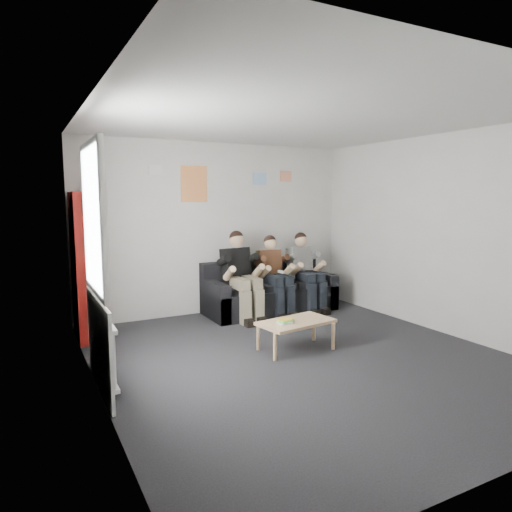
{
  "coord_description": "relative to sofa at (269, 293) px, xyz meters",
  "views": [
    {
      "loc": [
        -2.85,
        -4.25,
        1.86
      ],
      "look_at": [
        0.06,
        1.3,
        1.04
      ],
      "focal_mm": 32.0,
      "sensor_mm": 36.0,
      "label": 1
    }
  ],
  "objects": [
    {
      "name": "coffee_table",
      "position": [
        -0.64,
        -1.81,
        0.03
      ],
      "size": [
        0.91,
        0.5,
        0.36
      ],
      "rotation": [
        0.0,
        0.0,
        0.15
      ],
      "color": "tan",
      "rests_on": "ground"
    },
    {
      "name": "window",
      "position": [
        -2.94,
        -1.9,
        0.74
      ],
      "size": [
        0.05,
        1.3,
        2.36
      ],
      "color": "white",
      "rests_on": "room_shell"
    },
    {
      "name": "bookshelf",
      "position": [
        -2.8,
        -0.08,
        0.67
      ],
      "size": [
        0.29,
        0.86,
        1.92
      ],
      "rotation": [
        0.0,
        0.0,
        -0.05
      ],
      "color": "maroon",
      "rests_on": "ground"
    },
    {
      "name": "poster_blue",
      "position": [
        0.03,
        0.39,
        1.86
      ],
      "size": [
        0.25,
        0.01,
        0.2
      ],
      "primitive_type": "cube",
      "color": "#4496E7",
      "rests_on": "room_shell"
    },
    {
      "name": "person_right",
      "position": [
        0.59,
        -0.19,
        0.34
      ],
      "size": [
        0.38,
        0.82,
        1.27
      ],
      "rotation": [
        0.0,
        0.0,
        0.01
      ],
      "color": "white",
      "rests_on": "sofa"
    },
    {
      "name": "room_shell",
      "position": [
        -0.72,
        -2.1,
        1.06
      ],
      "size": [
        5.0,
        5.0,
        5.0
      ],
      "color": "black",
      "rests_on": "ground"
    },
    {
      "name": "game_cases",
      "position": [
        -0.81,
        -1.83,
        0.09
      ],
      "size": [
        0.2,
        0.17,
        0.04
      ],
      "rotation": [
        0.0,
        0.0,
        0.11
      ],
      "color": "silver",
      "rests_on": "coffee_table"
    },
    {
      "name": "radiator",
      "position": [
        -2.87,
        -1.9,
        0.06
      ],
      "size": [
        0.1,
        0.64,
        0.6
      ],
      "color": "white",
      "rests_on": "ground"
    },
    {
      "name": "poster_sign",
      "position": [
        -1.72,
        0.39,
        1.96
      ],
      "size": [
        0.2,
        0.01,
        0.14
      ],
      "primitive_type": "cube",
      "color": "white",
      "rests_on": "room_shell"
    },
    {
      "name": "poster_large",
      "position": [
        -1.12,
        0.39,
        1.76
      ],
      "size": [
        0.42,
        0.01,
        0.55
      ],
      "primitive_type": "cube",
      "color": "#DEC74E",
      "rests_on": "room_shell"
    },
    {
      "name": "sofa",
      "position": [
        0.0,
        0.0,
        0.0
      ],
      "size": [
        2.11,
        0.86,
        0.82
      ],
      "color": "black",
      "rests_on": "ground"
    },
    {
      "name": "person_left",
      "position": [
        -0.59,
        -0.2,
        0.37
      ],
      "size": [
        0.42,
        0.9,
        1.34
      ],
      "rotation": [
        0.0,
        0.0,
        0.1
      ],
      "color": "black",
      "rests_on": "sofa"
    },
    {
      "name": "poster_pink",
      "position": [
        0.53,
        0.39,
        1.91
      ],
      "size": [
        0.22,
        0.01,
        0.18
      ],
      "primitive_type": "cube",
      "color": "#DC448D",
      "rests_on": "room_shell"
    },
    {
      "name": "person_middle",
      "position": [
        0.0,
        -0.19,
        0.33
      ],
      "size": [
        0.37,
        0.8,
        1.25
      ],
      "rotation": [
        0.0,
        0.0,
        -0.17
      ],
      "color": "#4F2E1A",
      "rests_on": "sofa"
    }
  ]
}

